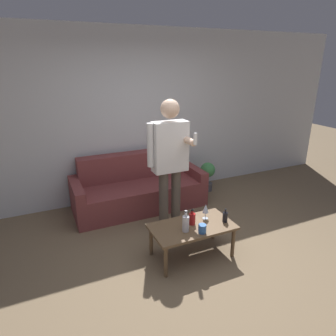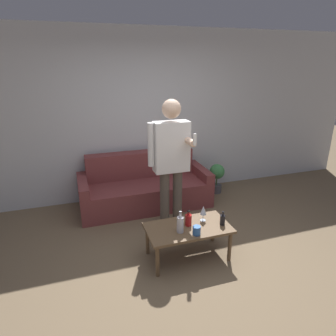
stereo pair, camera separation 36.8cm
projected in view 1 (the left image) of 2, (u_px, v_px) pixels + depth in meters
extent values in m
plane|color=#756047|center=(202.00, 268.00, 3.36)|extent=(16.00, 16.00, 0.00)
cube|color=silver|center=(135.00, 117.00, 4.81)|extent=(8.00, 0.06, 2.70)
cube|color=brown|center=(142.00, 198.00, 4.62)|extent=(1.74, 0.59, 0.40)
cube|color=brown|center=(133.00, 177.00, 4.90)|extent=(1.74, 0.23, 0.82)
cube|color=brown|center=(78.00, 202.00, 4.33)|extent=(0.14, 0.82, 0.55)
cube|color=brown|center=(192.00, 182.00, 5.06)|extent=(0.14, 0.82, 0.55)
cube|color=brown|center=(192.00, 227.00, 3.45)|extent=(0.96, 0.53, 0.03)
cylinder|color=brown|center=(166.00, 262.00, 3.17)|extent=(0.04, 0.04, 0.37)
cylinder|color=brown|center=(233.00, 242.00, 3.51)|extent=(0.04, 0.04, 0.37)
cylinder|color=brown|center=(151.00, 241.00, 3.54)|extent=(0.04, 0.04, 0.37)
cylinder|color=brown|center=(213.00, 225.00, 3.87)|extent=(0.04, 0.04, 0.37)
cylinder|color=black|center=(225.00, 217.00, 3.51)|extent=(0.06, 0.06, 0.12)
cylinder|color=black|center=(225.00, 211.00, 3.49)|extent=(0.02, 0.02, 0.05)
cylinder|color=black|center=(226.00, 209.00, 3.48)|extent=(0.03, 0.03, 0.01)
cylinder|color=silver|center=(186.00, 224.00, 3.31)|extent=(0.08, 0.08, 0.18)
cylinder|color=silver|center=(186.00, 214.00, 3.27)|extent=(0.03, 0.03, 0.07)
cylinder|color=black|center=(186.00, 211.00, 3.26)|extent=(0.03, 0.03, 0.01)
cylinder|color=#B21E1E|center=(192.00, 219.00, 3.46)|extent=(0.08, 0.08, 0.13)
cylinder|color=#B21E1E|center=(192.00, 212.00, 3.43)|extent=(0.03, 0.03, 0.05)
cylinder|color=black|center=(192.00, 210.00, 3.42)|extent=(0.03, 0.03, 0.01)
cylinder|color=silver|center=(205.00, 218.00, 3.60)|extent=(0.07, 0.07, 0.01)
cylinder|color=silver|center=(205.00, 215.00, 3.59)|extent=(0.01, 0.01, 0.08)
cone|color=silver|center=(206.00, 208.00, 3.56)|extent=(0.07, 0.07, 0.11)
cylinder|color=#3366B2|center=(202.00, 229.00, 3.29)|extent=(0.09, 0.09, 0.10)
cylinder|color=brown|center=(164.00, 202.00, 3.98)|extent=(0.13, 0.13, 0.86)
cylinder|color=brown|center=(176.00, 199.00, 4.05)|extent=(0.13, 0.13, 0.86)
cube|color=white|center=(170.00, 147.00, 3.76)|extent=(0.45, 0.20, 0.64)
sphere|color=beige|center=(170.00, 109.00, 3.60)|extent=(0.24, 0.24, 0.24)
cylinder|color=white|center=(150.00, 145.00, 3.64)|extent=(0.08, 0.08, 0.55)
cylinder|color=beige|center=(188.00, 140.00, 3.68)|extent=(0.08, 0.29, 0.08)
cube|color=white|center=(195.00, 139.00, 3.51)|extent=(0.03, 0.03, 0.14)
cylinder|color=#4C4C51|center=(207.00, 187.00, 5.37)|extent=(0.18, 0.18, 0.14)
cylinder|color=#476B38|center=(207.00, 179.00, 5.32)|extent=(0.02, 0.02, 0.16)
sphere|color=#428E4C|center=(208.00, 170.00, 5.26)|extent=(0.26, 0.26, 0.26)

